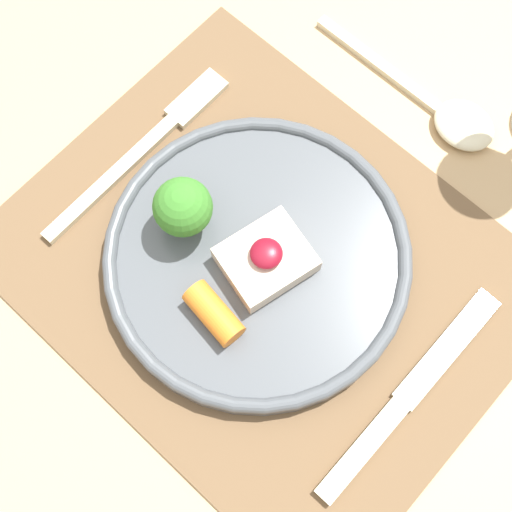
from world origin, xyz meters
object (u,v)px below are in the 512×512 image
object	(u,v)px
dinner_plate	(252,257)
knife	(398,407)
spoon	(448,113)
fork	(150,142)

from	to	relation	value
dinner_plate	knife	size ratio (longest dim) A/B	1.20
spoon	fork	bearing A→B (deg)	-130.12
fork	knife	bearing A→B (deg)	-6.38
knife	fork	bearing A→B (deg)	172.95
knife	spoon	bearing A→B (deg)	118.05
dinner_plate	fork	bearing A→B (deg)	171.89
fork	knife	world-z (taller)	knife
fork	spoon	world-z (taller)	spoon
dinner_plate	spoon	size ratio (longest dim) A/B	1.30
spoon	dinner_plate	bearing A→B (deg)	-97.86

